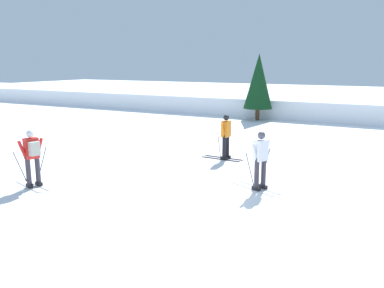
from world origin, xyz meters
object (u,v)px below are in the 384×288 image
skier_white (260,159)px  skier_red (32,156)px  conifer_far_left (259,81)px  skier_orange (226,136)px

skier_white → skier_red: bearing=-153.7°
skier_red → conifer_far_left: 16.75m
skier_red → conifer_far_left: (1.06, 16.64, 1.51)m
skier_white → skier_orange: bearing=128.7°
skier_white → skier_orange: 3.79m
skier_red → skier_white: bearing=26.3°
skier_white → skier_red: same height
skier_white → conifer_far_left: conifer_far_left is taller
conifer_far_left → skier_white: bearing=-70.5°
skier_white → skier_red: 6.60m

